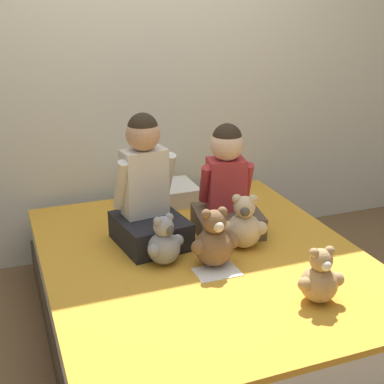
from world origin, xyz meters
name	(u,v)px	position (x,y,z in m)	size (l,w,h in m)	color
ground_plane	(203,325)	(0.00, 0.00, 0.00)	(14.00, 14.00, 0.00)	brown
wall_behind_bed	(142,63)	(0.00, 1.06, 1.25)	(8.00, 0.06, 2.50)	silver
bed	(204,291)	(0.00, 0.00, 0.21)	(1.59, 1.87, 0.42)	#473828
child_on_left	(147,194)	(-0.22, 0.25, 0.69)	(0.38, 0.42, 0.69)	black
child_on_right	(227,187)	(0.23, 0.25, 0.67)	(0.40, 0.38, 0.60)	brown
teddy_bear_held_by_left_child	(164,243)	(-0.21, -0.01, 0.53)	(0.20, 0.16, 0.26)	#939399
teddy_bear_held_by_right_child	(244,225)	(0.23, 0.02, 0.54)	(0.23, 0.18, 0.29)	#D1B78E
teddy_bear_between_children	(214,241)	(0.01, -0.11, 0.54)	(0.25, 0.19, 0.30)	brown
teddy_bear_at_foot_of_bed	(320,279)	(0.30, -0.57, 0.53)	(0.21, 0.16, 0.25)	tan
pillow_at_headboard	(159,195)	(0.00, 0.75, 0.47)	(0.46, 0.31, 0.11)	silver
sign_card	(217,272)	(-0.01, -0.19, 0.42)	(0.21, 0.15, 0.00)	white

